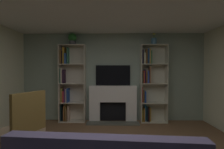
{
  "coord_description": "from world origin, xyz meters",
  "views": [
    {
      "loc": [
        0.06,
        -2.26,
        1.45
      ],
      "look_at": [
        0.0,
        1.11,
        1.37
      ],
      "focal_mm": 27.89,
      "sensor_mm": 36.0,
      "label": 1
    }
  ],
  "objects_px": {
    "tv": "(113,75)",
    "bookshelf_left": "(70,84)",
    "fireplace": "(113,103)",
    "bookshelf_right": "(150,84)",
    "potted_plant": "(72,39)",
    "armchair": "(21,128)",
    "vase_with_flowers": "(154,41)"
  },
  "relations": [
    {
      "from": "tv",
      "to": "bookshelf_left",
      "type": "height_order",
      "value": "bookshelf_left"
    },
    {
      "from": "fireplace",
      "to": "bookshelf_left",
      "type": "xyz_separation_m",
      "value": [
        -1.24,
        -0.0,
        0.51
      ]
    },
    {
      "from": "bookshelf_right",
      "to": "potted_plant",
      "type": "xyz_separation_m",
      "value": [
        -2.19,
        -0.04,
        1.26
      ]
    },
    {
      "from": "potted_plant",
      "to": "fireplace",
      "type": "bearing_deg",
      "value": 1.82
    },
    {
      "from": "bookshelf_left",
      "to": "armchair",
      "type": "relative_size",
      "value": 1.92
    },
    {
      "from": "vase_with_flowers",
      "to": "armchair",
      "type": "distance_m",
      "value": 3.8
    },
    {
      "from": "tv",
      "to": "armchair",
      "type": "relative_size",
      "value": 0.88
    },
    {
      "from": "armchair",
      "to": "potted_plant",
      "type": "bearing_deg",
      "value": 83.08
    },
    {
      "from": "fireplace",
      "to": "vase_with_flowers",
      "type": "height_order",
      "value": "vase_with_flowers"
    },
    {
      "from": "bookshelf_left",
      "to": "armchair",
      "type": "xyz_separation_m",
      "value": [
        -0.17,
        -2.26,
        -0.5
      ]
    },
    {
      "from": "bookshelf_left",
      "to": "vase_with_flowers",
      "type": "bearing_deg",
      "value": -0.87
    },
    {
      "from": "tv",
      "to": "vase_with_flowers",
      "type": "xyz_separation_m",
      "value": [
        1.14,
        -0.12,
        0.96
      ]
    },
    {
      "from": "fireplace",
      "to": "tv",
      "type": "distance_m",
      "value": 0.78
    },
    {
      "from": "tv",
      "to": "armchair",
      "type": "xyz_separation_m",
      "value": [
        -1.41,
        -2.34,
        -0.76
      ]
    },
    {
      "from": "fireplace",
      "to": "armchair",
      "type": "height_order",
      "value": "armchair"
    },
    {
      "from": "bookshelf_left",
      "to": "potted_plant",
      "type": "height_order",
      "value": "potted_plant"
    },
    {
      "from": "bookshelf_left",
      "to": "vase_with_flowers",
      "type": "xyz_separation_m",
      "value": [
        2.38,
        -0.04,
        1.22
      ]
    },
    {
      "from": "vase_with_flowers",
      "to": "armchair",
      "type": "height_order",
      "value": "vase_with_flowers"
    },
    {
      "from": "fireplace",
      "to": "potted_plant",
      "type": "xyz_separation_m",
      "value": [
        -1.14,
        -0.04,
        1.81
      ]
    },
    {
      "from": "tv",
      "to": "armchair",
      "type": "distance_m",
      "value": 2.84
    },
    {
      "from": "tv",
      "to": "fireplace",
      "type": "bearing_deg",
      "value": -90.0
    },
    {
      "from": "bookshelf_left",
      "to": "armchair",
      "type": "height_order",
      "value": "bookshelf_left"
    },
    {
      "from": "tv",
      "to": "bookshelf_left",
      "type": "relative_size",
      "value": 0.46
    },
    {
      "from": "tv",
      "to": "potted_plant",
      "type": "distance_m",
      "value": 1.55
    },
    {
      "from": "tv",
      "to": "bookshelf_left",
      "type": "bearing_deg",
      "value": -176.13
    },
    {
      "from": "bookshelf_right",
      "to": "potted_plant",
      "type": "bearing_deg",
      "value": -179.02
    },
    {
      "from": "bookshelf_right",
      "to": "fireplace",
      "type": "bearing_deg",
      "value": -179.94
    },
    {
      "from": "fireplace",
      "to": "tv",
      "type": "xyz_separation_m",
      "value": [
        0.0,
        0.08,
        0.77
      ]
    },
    {
      "from": "potted_plant",
      "to": "armchair",
      "type": "bearing_deg",
      "value": -96.92
    },
    {
      "from": "bookshelf_right",
      "to": "vase_with_flowers",
      "type": "height_order",
      "value": "vase_with_flowers"
    },
    {
      "from": "potted_plant",
      "to": "vase_with_flowers",
      "type": "distance_m",
      "value": 2.29
    },
    {
      "from": "fireplace",
      "to": "bookshelf_left",
      "type": "relative_size",
      "value": 0.66
    }
  ]
}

